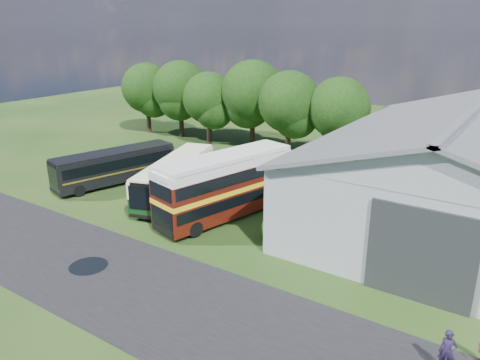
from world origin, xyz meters
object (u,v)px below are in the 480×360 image
Objects in this scene: storage_shed at (468,164)px; bus_green_single at (176,177)px; bus_maroon_double at (225,187)px; bus_dark_single at (115,166)px; visitor_a at (447,352)px.

bus_green_single is (-19.85, -7.53, -2.55)m from storage_shed.
bus_maroon_double reaches higher than bus_dark_single.
bus_maroon_double is 5.91× the size of visitor_a.
bus_green_single is 1.04× the size of bus_dark_single.
storage_shed is 2.20× the size of bus_green_single.
bus_green_single is 1.02× the size of bus_maroon_double.
bus_green_single is 6.01× the size of visitor_a.
bus_maroon_double is at bearing -29.19° from bus_green_single.
bus_green_single reaches higher than bus_dark_single.
visitor_a is at bearing -11.77° from bus_maroon_double.
bus_green_single is at bearing 19.54° from bus_dark_single.
visitor_a is at bearing -1.22° from bus_dark_single.
storage_shed is 16.70m from bus_maroon_double.
bus_green_single is at bearing 147.01° from visitor_a.
storage_shed is at bearing 32.33° from bus_dark_single.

